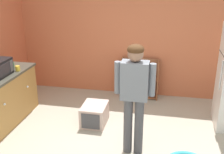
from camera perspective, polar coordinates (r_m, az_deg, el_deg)
name	(u,v)px	position (r m, az deg, el deg)	size (l,w,h in m)	color
ground_plane	(118,153)	(4.31, 1.20, -15.38)	(12.00, 12.00, 0.00)	#AFA896
back_wall	(138,34)	(5.93, 5.41, 8.85)	(5.20, 0.06, 2.70)	#C86944
bookshelf	(137,80)	(6.02, 5.18, -0.71)	(0.80, 0.28, 0.85)	brown
standing_person	(134,90)	(3.87, 4.64, -2.64)	(0.57, 0.23, 1.66)	#505157
pet_carrier	(95,114)	(4.99, -3.62, -7.66)	(0.42, 0.55, 0.36)	beige
banana_bunch	(2,67)	(5.49, -21.71, 1.99)	(0.15, 0.16, 0.04)	yellow
yellow_cup	(18,68)	(5.22, -18.86, 1.70)	(0.08, 0.08, 0.10)	yellow
teal_cup	(10,63)	(5.62, -20.21, 2.82)	(0.08, 0.08, 0.10)	teal
green_cup	(12,65)	(5.43, -19.92, 2.25)	(0.08, 0.08, 0.10)	#32924F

